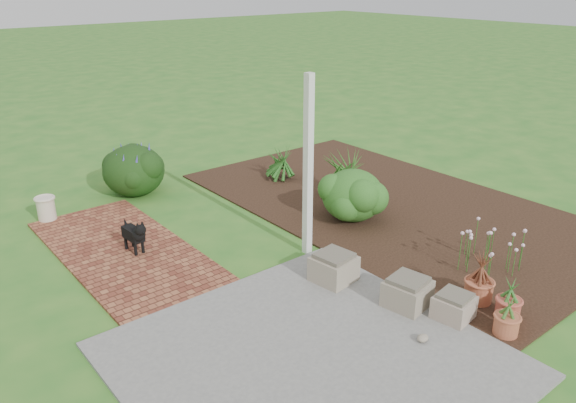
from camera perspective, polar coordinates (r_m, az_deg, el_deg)
ground at (r=7.70m, az=0.72°, el=-6.06°), size 80.00×80.00×0.00m
concrete_patio at (r=5.89m, az=2.32°, el=-15.80°), size 3.50×3.50×0.04m
brick_path at (r=8.28m, az=-16.37°, el=-4.75°), size 1.60×3.50×0.04m
garden_bed at (r=9.63m, az=10.31°, el=-0.35°), size 4.00×7.00×0.03m
veranda_post at (r=7.45m, az=2.05°, el=3.43°), size 0.10×0.10×2.50m
stone_trough_near at (r=6.66m, az=16.47°, el=-10.26°), size 0.44×0.44×0.26m
stone_trough_mid at (r=6.75m, az=12.02°, el=-9.12°), size 0.53×0.53×0.31m
stone_trough_far at (r=7.13m, az=4.66°, el=-6.81°), size 0.54×0.54×0.32m
black_dog at (r=8.02m, az=-15.32°, el=-3.16°), size 0.19×0.55×0.47m
cream_ceramic_urn at (r=9.58m, az=-23.36°, el=-0.65°), size 0.28×0.28×0.37m
evergreen_shrub at (r=8.84m, az=6.59°, el=0.78°), size 1.11×1.11×0.82m
agapanthus_clump_back at (r=9.73m, az=5.69°, el=3.25°), size 1.20×1.20×0.96m
agapanthus_clump_front at (r=10.56m, az=-0.80°, el=4.16°), size 1.00×1.00×0.70m
pink_flower_patch at (r=7.82m, az=19.70°, el=-4.47°), size 0.92×0.92×0.56m
terracotta_pot_bronze at (r=7.08m, az=18.78°, el=-8.58°), size 0.40×0.40×0.27m
terracotta_pot_small_left at (r=6.90m, az=21.44°, el=-10.04°), size 0.34×0.34×0.23m
terracotta_pot_small_right at (r=6.60m, az=21.29°, el=-11.59°), size 0.28×0.28×0.22m
purple_flowering_bush at (r=10.23m, az=-15.42°, el=3.18°), size 1.20×1.20×0.91m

